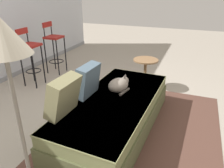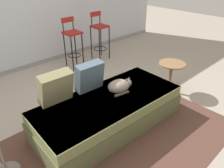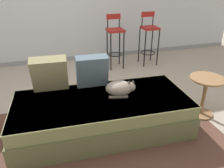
# 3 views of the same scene
# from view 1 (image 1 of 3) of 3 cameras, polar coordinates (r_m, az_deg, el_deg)

# --- Properties ---
(ground_plane) EXTENTS (16.00, 16.00, 0.00)m
(ground_plane) POSITION_cam_1_polar(r_m,az_deg,el_deg) (3.11, -6.26, -9.64)
(ground_plane) COLOR #A89E8E
(ground_plane) RESTS_ON ground
(area_rug) EXTENTS (2.75, 2.01, 0.01)m
(area_rug) POSITION_cam_1_polar(r_m,az_deg,el_deg) (2.90, 6.45, -12.37)
(area_rug) COLOR brown
(area_rug) RESTS_ON ground
(couch) EXTENTS (2.09, 1.00, 0.44)m
(couch) POSITION_cam_1_polar(r_m,az_deg,el_deg) (2.85, 0.78, -7.60)
(couch) COLOR brown
(couch) RESTS_ON ground
(throw_pillow_corner) EXTENTS (0.43, 0.27, 0.44)m
(throw_pillow_corner) POSITION_cam_1_polar(r_m,az_deg,el_deg) (2.37, -12.60, -3.13)
(throw_pillow_corner) COLOR #847F56
(throw_pillow_corner) RESTS_ON couch
(throw_pillow_middle) EXTENTS (0.40, 0.22, 0.41)m
(throw_pillow_middle) POSITION_cam_1_polar(r_m,az_deg,el_deg) (2.76, -6.40, 0.97)
(throw_pillow_middle) COLOR #4C6070
(throw_pillow_middle) RESTS_ON couch
(cat) EXTENTS (0.37, 0.30, 0.20)m
(cat) POSITION_cam_1_polar(r_m,az_deg,el_deg) (2.91, 1.84, -0.21)
(cat) COLOR gray
(cat) RESTS_ON couch
(bar_stool_near_window) EXTENTS (0.32, 0.32, 1.05)m
(bar_stool_near_window) POSITION_cam_1_polar(r_m,az_deg,el_deg) (4.25, -20.61, 7.67)
(bar_stool_near_window) COLOR black
(bar_stool_near_window) RESTS_ON ground
(bar_stool_by_doorway) EXTENTS (0.32, 0.32, 1.06)m
(bar_stool_by_doorway) POSITION_cam_1_polar(r_m,az_deg,el_deg) (4.80, -14.92, 9.92)
(bar_stool_by_doorway) COLOR black
(bar_stool_by_doorway) RESTS_ON ground
(side_table) EXTENTS (0.44, 0.44, 0.55)m
(side_table) POSITION_cam_1_polar(r_m,az_deg,el_deg) (3.97, 8.67, 3.74)
(side_table) COLOR olive
(side_table) RESTS_ON ground
(floor_lamp) EXTENTS (0.32, 0.32, 1.58)m
(floor_lamp) POSITION_cam_1_polar(r_m,az_deg,el_deg) (1.41, -25.88, 5.70)
(floor_lamp) COLOR slate
(floor_lamp) RESTS_ON ground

